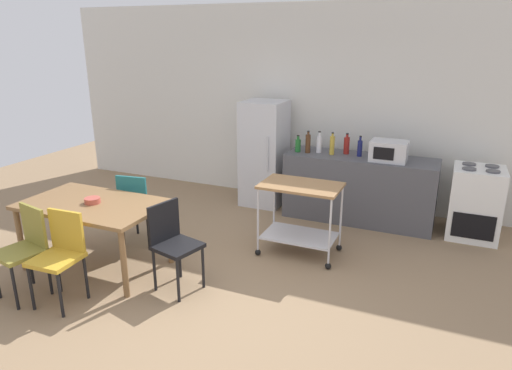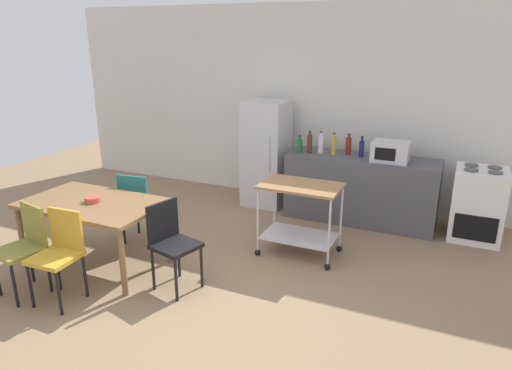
{
  "view_description": "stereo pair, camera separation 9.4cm",
  "coord_description": "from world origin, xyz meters",
  "px_view_note": "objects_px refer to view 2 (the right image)",
  "views": [
    {
      "loc": [
        1.99,
        -3.42,
        2.45
      ],
      "look_at": [
        -0.03,
        1.2,
        0.8
      ],
      "focal_mm": 32.21,
      "sensor_mm": 36.0,
      "label": 1
    },
    {
      "loc": [
        2.07,
        -3.38,
        2.45
      ],
      "look_at": [
        -0.03,
        1.2,
        0.8
      ],
      "focal_mm": 32.21,
      "sensor_mm": 36.0,
      "label": 2
    }
  ],
  "objects_px": {
    "chair_black": "(171,240)",
    "microwave": "(390,152)",
    "bottle_vinegar": "(348,145)",
    "bottle_wine": "(361,148)",
    "fruit_bowl": "(93,199)",
    "refrigerator": "(266,154)",
    "chair_olive": "(25,244)",
    "stove_oven": "(478,204)",
    "kitchen_cart": "(300,208)",
    "dining_table": "(93,208)",
    "bottle_soy_sauce": "(334,145)",
    "bottle_olive_oil": "(300,145)",
    "chair_mustard": "(59,250)",
    "bottle_soda": "(321,144)",
    "chair_teal": "(139,203)",
    "bottle_sparkling_water": "(310,144)"
  },
  "relations": [
    {
      "from": "bottle_wine",
      "to": "dining_table",
      "type": "bearing_deg",
      "value": -132.51
    },
    {
      "from": "fruit_bowl",
      "to": "bottle_wine",
      "type": "bearing_deg",
      "value": 47.73
    },
    {
      "from": "chair_mustard",
      "to": "fruit_bowl",
      "type": "xyz_separation_m",
      "value": [
        -0.19,
        0.67,
        0.26
      ]
    },
    {
      "from": "bottle_soy_sauce",
      "to": "bottle_vinegar",
      "type": "height_order",
      "value": "bottle_soy_sauce"
    },
    {
      "from": "bottle_olive_oil",
      "to": "chair_mustard",
      "type": "bearing_deg",
      "value": -112.34
    },
    {
      "from": "chair_olive",
      "to": "chair_teal",
      "type": "relative_size",
      "value": 1.0
    },
    {
      "from": "refrigerator",
      "to": "kitchen_cart",
      "type": "bearing_deg",
      "value": -53.74
    },
    {
      "from": "kitchen_cart",
      "to": "stove_oven",
      "type": "bearing_deg",
      "value": 35.64
    },
    {
      "from": "stove_oven",
      "to": "refrigerator",
      "type": "height_order",
      "value": "refrigerator"
    },
    {
      "from": "refrigerator",
      "to": "bottle_vinegar",
      "type": "height_order",
      "value": "refrigerator"
    },
    {
      "from": "chair_mustard",
      "to": "bottle_soy_sauce",
      "type": "relative_size",
      "value": 2.93
    },
    {
      "from": "bottle_soda",
      "to": "bottle_vinegar",
      "type": "relative_size",
      "value": 1.05
    },
    {
      "from": "bottle_vinegar",
      "to": "fruit_bowl",
      "type": "xyz_separation_m",
      "value": [
        -2.11,
        -2.6,
        -0.24
      ]
    },
    {
      "from": "chair_olive",
      "to": "fruit_bowl",
      "type": "xyz_separation_m",
      "value": [
        0.23,
        0.71,
        0.26
      ]
    },
    {
      "from": "chair_mustard",
      "to": "chair_olive",
      "type": "bearing_deg",
      "value": -177.87
    },
    {
      "from": "chair_teal",
      "to": "chair_black",
      "type": "bearing_deg",
      "value": 134.79
    },
    {
      "from": "fruit_bowl",
      "to": "bottle_soda",
      "type": "bearing_deg",
      "value": 55.22
    },
    {
      "from": "chair_black",
      "to": "microwave",
      "type": "xyz_separation_m",
      "value": [
        1.68,
        2.49,
        0.51
      ]
    },
    {
      "from": "chair_olive",
      "to": "bottle_vinegar",
      "type": "xyz_separation_m",
      "value": [
        2.34,
        3.3,
        0.5
      ]
    },
    {
      "from": "chair_olive",
      "to": "bottle_vinegar",
      "type": "distance_m",
      "value": 4.08
    },
    {
      "from": "refrigerator",
      "to": "bottle_wine",
      "type": "xyz_separation_m",
      "value": [
        1.42,
        -0.08,
        0.24
      ]
    },
    {
      "from": "chair_olive",
      "to": "bottle_soy_sauce",
      "type": "bearing_deg",
      "value": 67.96
    },
    {
      "from": "dining_table",
      "to": "chair_mustard",
      "type": "distance_m",
      "value": 0.72
    },
    {
      "from": "chair_teal",
      "to": "bottle_soda",
      "type": "relative_size",
      "value": 2.99
    },
    {
      "from": "refrigerator",
      "to": "microwave",
      "type": "bearing_deg",
      "value": -5.25
    },
    {
      "from": "bottle_soda",
      "to": "fruit_bowl",
      "type": "xyz_separation_m",
      "value": [
        -1.75,
        -2.52,
        -0.24
      ]
    },
    {
      "from": "bottle_sparkling_water",
      "to": "bottle_wine",
      "type": "xyz_separation_m",
      "value": [
        0.69,
        0.09,
        -0.02
      ]
    },
    {
      "from": "stove_oven",
      "to": "bottle_sparkling_water",
      "type": "bearing_deg",
      "value": -177.55
    },
    {
      "from": "fruit_bowl",
      "to": "bottle_vinegar",
      "type": "bearing_deg",
      "value": 50.9
    },
    {
      "from": "bottle_vinegar",
      "to": "bottle_wine",
      "type": "bearing_deg",
      "value": -18.27
    },
    {
      "from": "kitchen_cart",
      "to": "microwave",
      "type": "relative_size",
      "value": 1.98
    },
    {
      "from": "dining_table",
      "to": "bottle_sparkling_water",
      "type": "bearing_deg",
      "value": 56.35
    },
    {
      "from": "bottle_soda",
      "to": "microwave",
      "type": "xyz_separation_m",
      "value": [
        0.94,
        -0.06,
        0.01
      ]
    },
    {
      "from": "chair_teal",
      "to": "kitchen_cart",
      "type": "xyz_separation_m",
      "value": [
        1.88,
        0.52,
        0.05
      ]
    },
    {
      "from": "chair_olive",
      "to": "microwave",
      "type": "distance_m",
      "value": 4.33
    },
    {
      "from": "stove_oven",
      "to": "refrigerator",
      "type": "relative_size",
      "value": 0.59
    },
    {
      "from": "chair_mustard",
      "to": "kitchen_cart",
      "type": "distance_m",
      "value": 2.56
    },
    {
      "from": "stove_oven",
      "to": "bottle_wine",
      "type": "bearing_deg",
      "value": -179.86
    },
    {
      "from": "bottle_sparkling_water",
      "to": "fruit_bowl",
      "type": "xyz_separation_m",
      "value": [
        -1.61,
        -2.45,
        -0.25
      ]
    },
    {
      "from": "stove_oven",
      "to": "fruit_bowl",
      "type": "height_order",
      "value": "stove_oven"
    },
    {
      "from": "stove_oven",
      "to": "kitchen_cart",
      "type": "distance_m",
      "value": 2.29
    },
    {
      "from": "refrigerator",
      "to": "kitchen_cart",
      "type": "relative_size",
      "value": 1.7
    },
    {
      "from": "dining_table",
      "to": "fruit_bowl",
      "type": "distance_m",
      "value": 0.11
    },
    {
      "from": "chair_olive",
      "to": "microwave",
      "type": "relative_size",
      "value": 1.93
    },
    {
      "from": "bottle_sparkling_water",
      "to": "bottle_soy_sauce",
      "type": "height_order",
      "value": "bottle_sparkling_water"
    },
    {
      "from": "bottle_vinegar",
      "to": "chair_olive",
      "type": "bearing_deg",
      "value": -125.29
    },
    {
      "from": "bottle_sparkling_water",
      "to": "refrigerator",
      "type": "bearing_deg",
      "value": 166.46
    },
    {
      "from": "dining_table",
      "to": "bottle_olive_oil",
      "type": "distance_m",
      "value": 2.87
    },
    {
      "from": "chair_black",
      "to": "refrigerator",
      "type": "bearing_deg",
      "value": 16.93
    },
    {
      "from": "dining_table",
      "to": "stove_oven",
      "type": "height_order",
      "value": "stove_oven"
    }
  ]
}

